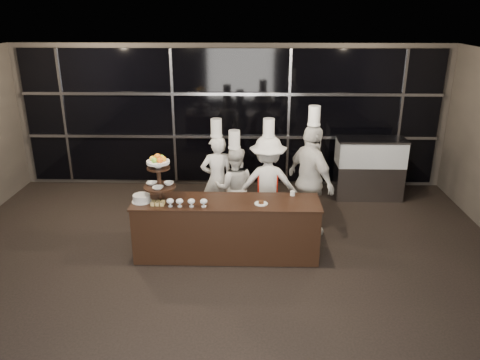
{
  "coord_description": "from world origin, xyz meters",
  "views": [
    {
      "loc": [
        0.42,
        -4.65,
        3.69
      ],
      "look_at": [
        0.26,
        2.15,
        1.15
      ],
      "focal_mm": 35.0,
      "sensor_mm": 36.0,
      "label": 1
    }
  ],
  "objects_px": {
    "display_stand": "(159,174)",
    "layer_cake": "(142,198)",
    "chef_b": "(235,187)",
    "chef_a": "(217,178)",
    "chef_c": "(268,183)",
    "buffet_counter": "(227,228)",
    "display_case": "(369,165)",
    "chef_d": "(311,181)"
  },
  "relations": [
    {
      "from": "buffet_counter",
      "to": "display_stand",
      "type": "relative_size",
      "value": 3.81
    },
    {
      "from": "display_case",
      "to": "chef_a",
      "type": "height_order",
      "value": "chef_a"
    },
    {
      "from": "layer_cake",
      "to": "display_stand",
      "type": "bearing_deg",
      "value": 10.34
    },
    {
      "from": "chef_b",
      "to": "chef_c",
      "type": "xyz_separation_m",
      "value": [
        0.57,
        -0.1,
        0.11
      ]
    },
    {
      "from": "buffet_counter",
      "to": "chef_a",
      "type": "xyz_separation_m",
      "value": [
        -0.23,
        1.25,
        0.36
      ]
    },
    {
      "from": "display_stand",
      "to": "layer_cake",
      "type": "relative_size",
      "value": 2.48
    },
    {
      "from": "display_stand",
      "to": "display_case",
      "type": "distance_m",
      "value": 4.52
    },
    {
      "from": "display_stand",
      "to": "layer_cake",
      "type": "bearing_deg",
      "value": -169.66
    },
    {
      "from": "layer_cake",
      "to": "chef_a",
      "type": "xyz_separation_m",
      "value": [
        1.05,
        1.3,
        -0.14
      ]
    },
    {
      "from": "display_stand",
      "to": "display_case",
      "type": "xyz_separation_m",
      "value": [
        3.75,
        2.45,
        -0.65
      ]
    },
    {
      "from": "chef_a",
      "to": "chef_d",
      "type": "bearing_deg",
      "value": -16.56
    },
    {
      "from": "chef_a",
      "to": "chef_b",
      "type": "height_order",
      "value": "chef_a"
    },
    {
      "from": "chef_c",
      "to": "chef_d",
      "type": "relative_size",
      "value": 0.89
    },
    {
      "from": "chef_b",
      "to": "chef_d",
      "type": "distance_m",
      "value": 1.32
    },
    {
      "from": "layer_cake",
      "to": "chef_d",
      "type": "height_order",
      "value": "chef_d"
    },
    {
      "from": "chef_a",
      "to": "layer_cake",
      "type": "bearing_deg",
      "value": -128.85
    },
    {
      "from": "layer_cake",
      "to": "chef_b",
      "type": "relative_size",
      "value": 0.17
    },
    {
      "from": "display_case",
      "to": "chef_a",
      "type": "relative_size",
      "value": 0.71
    },
    {
      "from": "layer_cake",
      "to": "chef_b",
      "type": "bearing_deg",
      "value": 39.12
    },
    {
      "from": "layer_cake",
      "to": "chef_c",
      "type": "relative_size",
      "value": 0.15
    },
    {
      "from": "display_stand",
      "to": "chef_c",
      "type": "bearing_deg",
      "value": 30.11
    },
    {
      "from": "chef_a",
      "to": "display_stand",
      "type": "bearing_deg",
      "value": -121.75
    },
    {
      "from": "display_case",
      "to": "chef_d",
      "type": "xyz_separation_m",
      "value": [
        -1.39,
        -1.67,
        0.29
      ]
    },
    {
      "from": "layer_cake",
      "to": "chef_a",
      "type": "height_order",
      "value": "chef_a"
    },
    {
      "from": "layer_cake",
      "to": "display_case",
      "type": "height_order",
      "value": "display_case"
    },
    {
      "from": "layer_cake",
      "to": "chef_b",
      "type": "height_order",
      "value": "chef_b"
    },
    {
      "from": "display_stand",
      "to": "chef_b",
      "type": "xyz_separation_m",
      "value": [
        1.09,
        1.06,
        -0.6
      ]
    },
    {
      "from": "display_stand",
      "to": "chef_d",
      "type": "height_order",
      "value": "chef_d"
    },
    {
      "from": "display_case",
      "to": "chef_c",
      "type": "xyz_separation_m",
      "value": [
        -2.09,
        -1.49,
        0.16
      ]
    },
    {
      "from": "chef_a",
      "to": "chef_c",
      "type": "distance_m",
      "value": 0.93
    },
    {
      "from": "layer_cake",
      "to": "chef_c",
      "type": "xyz_separation_m",
      "value": [
        1.93,
        1.01,
        -0.13
      ]
    },
    {
      "from": "chef_a",
      "to": "buffet_counter",
      "type": "bearing_deg",
      "value": -79.71
    },
    {
      "from": "layer_cake",
      "to": "chef_b",
      "type": "distance_m",
      "value": 1.77
    },
    {
      "from": "display_case",
      "to": "chef_b",
      "type": "height_order",
      "value": "chef_b"
    },
    {
      "from": "display_case",
      "to": "chef_c",
      "type": "bearing_deg",
      "value": -144.6
    },
    {
      "from": "display_stand",
      "to": "chef_b",
      "type": "distance_m",
      "value": 1.63
    },
    {
      "from": "buffet_counter",
      "to": "layer_cake",
      "type": "xyz_separation_m",
      "value": [
        -1.27,
        -0.05,
        0.51
      ]
    },
    {
      "from": "buffet_counter",
      "to": "layer_cake",
      "type": "bearing_deg",
      "value": -177.75
    },
    {
      "from": "buffet_counter",
      "to": "layer_cake",
      "type": "relative_size",
      "value": 9.47
    },
    {
      "from": "chef_a",
      "to": "display_case",
      "type": "bearing_deg",
      "value": 21.94
    },
    {
      "from": "chef_a",
      "to": "chef_c",
      "type": "height_order",
      "value": "chef_c"
    },
    {
      "from": "layer_cake",
      "to": "chef_c",
      "type": "height_order",
      "value": "chef_c"
    }
  ]
}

